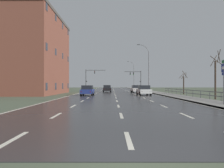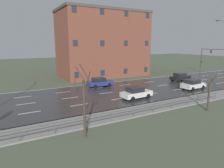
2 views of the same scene
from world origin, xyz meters
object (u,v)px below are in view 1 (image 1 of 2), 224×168
object	(u,v)px
car_far_left	(144,90)
street_lamp_distant	(134,76)
street_lamp_midground	(148,69)
traffic_signal_right	(137,77)
traffic_signal_left	(90,76)
highway_sign	(224,76)
brick_building	(31,55)
car_near_left	(87,90)
car_near_right	(136,89)
car_distant	(107,89)

from	to	relation	value
car_far_left	street_lamp_distant	bearing A→B (deg)	83.63
street_lamp_midground	street_lamp_distant	distance (m)	34.16
traffic_signal_right	traffic_signal_left	distance (m)	13.65
street_lamp_midground	street_lamp_distant	bearing A→B (deg)	89.97
highway_sign	brick_building	size ratio (longest dim) A/B	0.19
traffic_signal_right	car_near_left	xyz separation A→B (m)	(-10.93, -31.74, -3.12)
traffic_signal_left	car_far_left	size ratio (longest dim) A/B	1.43
traffic_signal_left	highway_sign	bearing A→B (deg)	-71.93
traffic_signal_right	car_near_right	world-z (taller)	traffic_signal_right
street_lamp_midground	car_near_left	bearing A→B (deg)	-127.40
brick_building	traffic_signal_right	bearing A→B (deg)	49.83
highway_sign	car_distant	bearing A→B (deg)	107.07
street_lamp_distant	highway_sign	xyz separation A→B (m)	(0.96, -66.12, -2.67)
street_lamp_midground	highway_sign	size ratio (longest dim) A/B	2.88
car_near_right	car_near_left	bearing A→B (deg)	-128.66
street_lamp_distant	traffic_signal_left	xyz separation A→B (m)	(-14.28, -19.44, -1.03)
street_lamp_midground	traffic_signal_right	world-z (taller)	street_lamp_midground
street_lamp_midground	traffic_signal_left	bearing A→B (deg)	134.10
highway_sign	street_lamp_midground	bearing A→B (deg)	91.74
street_lamp_distant	highway_sign	distance (m)	66.18
car_far_left	car_near_right	size ratio (longest dim) A/B	1.00
street_lamp_distant	traffic_signal_left	bearing A→B (deg)	-126.29
street_lamp_midground	car_near_left	size ratio (longest dim) A/B	2.55
highway_sign	car_far_left	world-z (taller)	highway_sign
street_lamp_distant	highway_sign	size ratio (longest dim) A/B	2.80
car_near_left	car_distant	bearing A→B (deg)	81.41
street_lamp_distant	traffic_signal_left	distance (m)	24.14
highway_sign	car_far_left	distance (m)	18.21
car_distant	highway_sign	bearing A→B (deg)	-74.77
highway_sign	car_near_left	size ratio (longest dim) A/B	0.89
car_far_left	car_distant	distance (m)	16.04
highway_sign	traffic_signal_left	xyz separation A→B (m)	(-15.23, 46.67, 1.64)
street_lamp_midground	car_far_left	world-z (taller)	street_lamp_midground
street_lamp_midground	highway_sign	world-z (taller)	street_lamp_midground
traffic_signal_right	car_near_left	bearing A→B (deg)	-109.01
car_near_right	car_distant	distance (m)	7.15
street_lamp_midground	street_lamp_distant	xyz separation A→B (m)	(0.02, 34.16, -0.12)
street_lamp_distant	brick_building	xyz separation A→B (m)	(-22.45, -43.38, 1.97)
street_lamp_distant	brick_building	bearing A→B (deg)	-117.36
traffic_signal_left	car_near_left	bearing A→B (deg)	-85.04
car_distant	car_near_left	bearing A→B (deg)	-101.29
car_near_right	brick_building	xyz separation A→B (m)	(-19.45, -5.98, 6.19)
street_lamp_distant	highway_sign	bearing A→B (deg)	-89.17
traffic_signal_left	car_near_right	bearing A→B (deg)	-57.89
highway_sign	car_far_left	xyz separation A→B (m)	(-3.90, 17.72, -1.55)
street_lamp_distant	car_near_left	size ratio (longest dim) A/B	2.49
car_far_left	car_near_left	distance (m)	8.78
traffic_signal_right	car_distant	world-z (taller)	traffic_signal_right
street_lamp_distant	car_far_left	world-z (taller)	street_lamp_distant
car_far_left	brick_building	size ratio (longest dim) A/B	0.22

